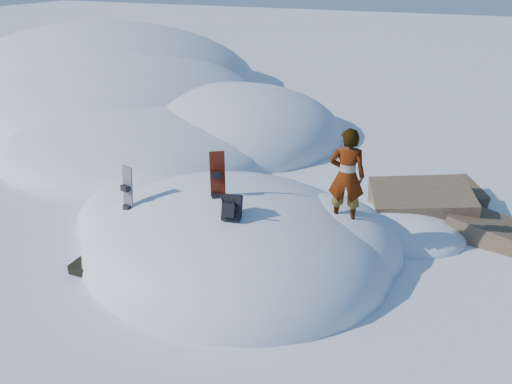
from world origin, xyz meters
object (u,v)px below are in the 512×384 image
at_px(snowboard_dark, 128,200).
at_px(snowboard_red, 218,188).
at_px(person, 347,176).
at_px(backpack, 231,208).

bearing_deg(snowboard_dark, snowboard_red, 31.60).
xyz_separation_m(snowboard_red, person, (2.46, 0.85, 0.35)).
bearing_deg(backpack, snowboard_dark, 166.98).
relative_size(snowboard_dark, person, 0.76).
xyz_separation_m(snowboard_red, snowboard_dark, (-1.87, -0.57, -0.37)).
distance_m(snowboard_red, snowboard_dark, 1.98).
distance_m(snowboard_red, backpack, 0.87).
xyz_separation_m(snowboard_red, backpack, (0.61, -0.61, -0.05)).
bearing_deg(snowboard_dark, backpack, 13.65).
relative_size(backpack, person, 0.30).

